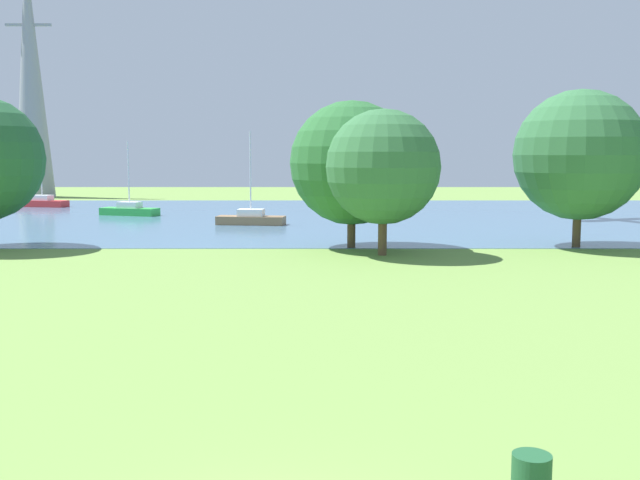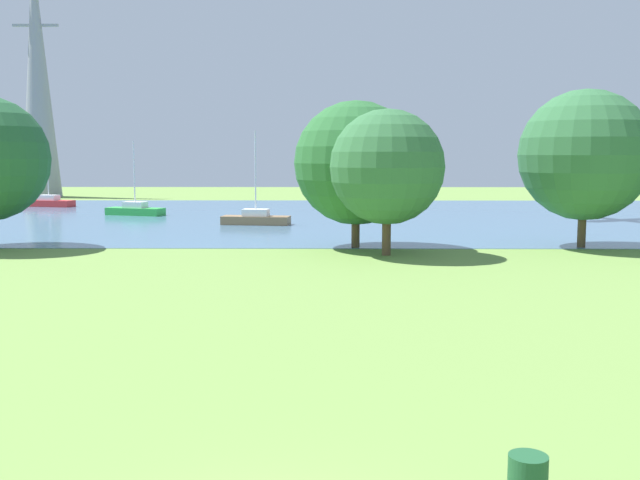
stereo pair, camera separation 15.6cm
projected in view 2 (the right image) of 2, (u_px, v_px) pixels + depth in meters
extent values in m
plane|color=olive|center=(308.00, 273.00, 30.81)|extent=(160.00, 160.00, 0.00)
cube|color=teal|center=(317.00, 216.00, 58.61)|extent=(140.00, 40.00, 0.02)
cube|color=green|center=(135.00, 211.00, 59.71)|extent=(5.03, 2.87, 0.60)
cube|color=white|center=(135.00, 205.00, 59.64)|extent=(2.05, 1.59, 0.50)
cylinder|color=silver|center=(134.00, 175.00, 59.35)|extent=(0.10, 0.10, 5.41)
cube|color=brown|center=(256.00, 220.00, 51.81)|extent=(4.96, 2.15, 0.60)
cube|color=white|center=(256.00, 213.00, 51.74)|extent=(1.93, 1.34, 0.50)
cylinder|color=silver|center=(255.00, 174.00, 51.42)|extent=(0.10, 0.10, 5.99)
cube|color=red|center=(49.00, 203.00, 69.48)|extent=(5.02, 2.57, 0.60)
cube|color=white|center=(49.00, 198.00, 69.41)|extent=(2.00, 1.49, 0.50)
cylinder|color=silver|center=(48.00, 172.00, 69.12)|extent=(0.10, 0.10, 5.38)
cylinder|color=brown|center=(356.00, 227.00, 39.05)|extent=(0.44, 0.44, 2.23)
sphere|color=#296430|center=(356.00, 163.00, 38.65)|extent=(6.56, 6.56, 6.56)
cylinder|color=brown|center=(386.00, 231.00, 36.19)|extent=(0.44, 0.44, 2.39)
sphere|color=#32693B|center=(387.00, 167.00, 35.82)|extent=(5.67, 5.67, 5.67)
cylinder|color=brown|center=(582.00, 224.00, 39.10)|extent=(0.44, 0.44, 2.52)
sphere|color=#31683B|center=(585.00, 155.00, 38.67)|extent=(6.93, 6.93, 6.93)
cone|color=gray|center=(38.00, 74.00, 83.70)|extent=(4.40, 4.40, 28.14)
cube|color=gray|center=(35.00, 25.00, 83.06)|extent=(5.20, 0.30, 0.30)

